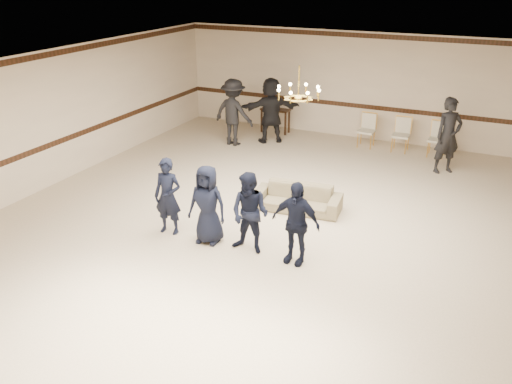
# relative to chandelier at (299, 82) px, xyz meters

# --- Properties ---
(room) EXTENTS (12.01, 14.01, 3.21)m
(room) POSITION_rel_chandelier_xyz_m (0.00, -1.00, -1.28)
(room) COLOR beige
(room) RESTS_ON ground
(chair_rail) EXTENTS (12.00, 0.02, 0.14)m
(chair_rail) POSITION_rel_chandelier_xyz_m (0.00, 5.99, -1.88)
(chair_rail) COLOR #351B10
(chair_rail) RESTS_ON wall_back
(crown_molding) EXTENTS (12.00, 0.02, 0.14)m
(crown_molding) POSITION_rel_chandelier_xyz_m (0.00, 5.99, 0.21)
(crown_molding) COLOR #351B10
(crown_molding) RESTS_ON wall_back
(chandelier) EXTENTS (0.94, 0.94, 0.89)m
(chandelier) POSITION_rel_chandelier_xyz_m (0.00, 0.00, 0.00)
(chandelier) COLOR gold
(chandelier) RESTS_ON ceiling
(boy_a) EXTENTS (0.61, 0.44, 1.57)m
(boy_a) POSITION_rel_chandelier_xyz_m (-1.99, -1.84, -2.09)
(boy_a) COLOR black
(boy_a) RESTS_ON floor
(boy_b) EXTENTS (0.80, 0.55, 1.57)m
(boy_b) POSITION_rel_chandelier_xyz_m (-1.09, -1.84, -2.09)
(boy_b) COLOR black
(boy_b) RESTS_ON floor
(boy_c) EXTENTS (0.79, 0.63, 1.57)m
(boy_c) POSITION_rel_chandelier_xyz_m (-0.19, -1.84, -2.09)
(boy_c) COLOR black
(boy_c) RESTS_ON floor
(boy_d) EXTENTS (0.94, 0.45, 1.57)m
(boy_d) POSITION_rel_chandelier_xyz_m (0.71, -1.84, -2.09)
(boy_d) COLOR black
(boy_d) RESTS_ON floor
(settee) EXTENTS (1.98, 0.94, 0.56)m
(settee) POSITION_rel_chandelier_xyz_m (-0.04, 0.24, -2.60)
(settee) COLOR #807555
(settee) RESTS_ON floor
(adult_left) EXTENTS (1.35, 0.88, 1.97)m
(adult_left) POSITION_rel_chandelier_xyz_m (-3.42, 3.74, -1.89)
(adult_left) COLOR black
(adult_left) RESTS_ON floor
(adult_mid) EXTENTS (1.83, 1.52, 1.97)m
(adult_mid) POSITION_rel_chandelier_xyz_m (-2.52, 4.44, -1.89)
(adult_mid) COLOR black
(adult_mid) RESTS_ON floor
(adult_right) EXTENTS (0.85, 0.82, 1.97)m
(adult_right) POSITION_rel_chandelier_xyz_m (2.58, 4.04, -1.89)
(adult_right) COLOR black
(adult_right) RESTS_ON floor
(banquet_chair_left) EXTENTS (0.50, 0.50, 0.98)m
(banquet_chair_left) POSITION_rel_chandelier_xyz_m (0.22, 5.19, -2.39)
(banquet_chair_left) COLOR beige
(banquet_chair_left) RESTS_ON floor
(banquet_chair_mid) EXTENTS (0.50, 0.50, 0.98)m
(banquet_chair_mid) POSITION_rel_chandelier_xyz_m (1.22, 5.19, -2.39)
(banquet_chair_mid) COLOR beige
(banquet_chair_mid) RESTS_ON floor
(banquet_chair_right) EXTENTS (0.50, 0.50, 0.98)m
(banquet_chair_right) POSITION_rel_chandelier_xyz_m (2.22, 5.19, -2.39)
(banquet_chair_right) COLOR beige
(banquet_chair_right) RESTS_ON floor
(console_table) EXTENTS (0.94, 0.42, 0.78)m
(console_table) POSITION_rel_chandelier_xyz_m (-2.78, 5.39, -2.49)
(console_table) COLOR #351D11
(console_table) RESTS_ON floor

